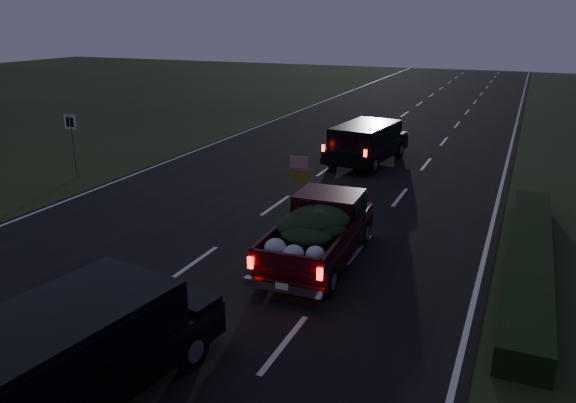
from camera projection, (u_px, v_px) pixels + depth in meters
The scene contains 7 objects.
ground at pixel (194, 263), 14.26m from camera, with size 120.00×120.00×0.00m, color black.
road_asphalt at pixel (194, 263), 14.26m from camera, with size 14.00×120.00×0.02m, color black.
hedge_row at pixel (529, 258), 13.85m from camera, with size 1.00×10.00×0.60m, color black.
route_sign at pixel (72, 136), 21.30m from camera, with size 0.55×0.08×2.50m.
pickup_truck at pixel (319, 228), 14.12m from camera, with size 1.95×4.68×2.42m.
lead_suv at pixel (366, 139), 23.73m from camera, with size 2.56×5.01×1.38m.
rear_suv at pixel (69, 347), 8.73m from camera, with size 2.75×5.18×1.42m.
Camera 1 is at (7.36, -11.04, 5.96)m, focal length 35.00 mm.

